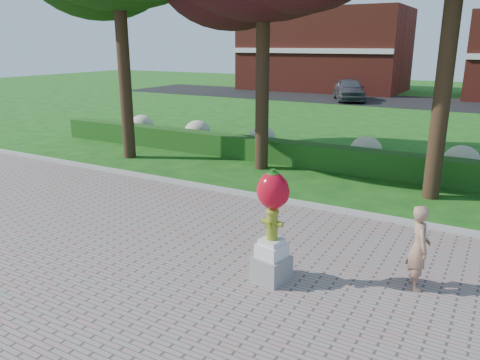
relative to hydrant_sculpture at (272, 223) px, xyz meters
The scene contains 10 objects.
ground 2.30m from the hydrant_sculpture, 151.37° to the left, with size 100.00×100.00×0.00m, color #155114.
walkway 3.68m from the hydrant_sculpture, 120.11° to the right, with size 40.00×14.00×0.04m, color gray.
curb 4.46m from the hydrant_sculpture, 113.98° to the left, with size 40.00×0.18×0.15m, color #ADADA5.
lawn_hedge 8.19m from the hydrant_sculpture, 102.48° to the left, with size 24.00×0.70×0.80m, color #164313.
hydrangea_row 9.06m from the hydrant_sculpture, 97.57° to the left, with size 20.10×1.10×0.99m.
street 29.04m from the hydrant_sculpture, 93.48° to the left, with size 50.00×8.00×0.02m, color black.
building_left 36.96m from the hydrant_sculpture, 108.59° to the left, with size 14.00×8.00×7.00m, color maroon.
hydrant_sculpture is the anchor object (origin of this frame).
woman 2.50m from the hydrant_sculpture, 23.47° to the left, with size 0.54×0.36×1.49m, color #A87B60.
parked_car 28.35m from the hydrant_sculpture, 104.33° to the left, with size 1.95×4.84×1.65m, color #46484E.
Camera 1 is at (4.99, -7.76, 4.09)m, focal length 35.00 mm.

